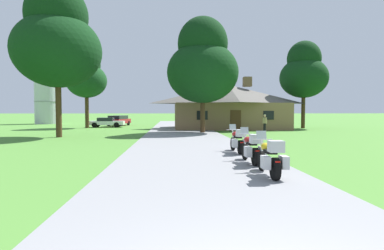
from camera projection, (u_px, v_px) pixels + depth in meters
ground_plane at (185, 138)px, 22.67m from camera, size 500.00×500.00×0.00m
asphalt_driveway at (186, 141)px, 20.68m from camera, size 6.40×80.00×0.06m
motorcycle_yellow_nearest_to_camera at (270, 158)px, 9.11m from camera, size 0.73×2.08×1.30m
motorcycle_red_second_in_row at (252, 149)px, 11.42m from camera, size 0.73×2.08×1.30m
motorcycle_red_farthest_in_row at (238, 141)px, 14.32m from camera, size 0.76×2.08×1.30m
stone_lodge at (228, 106)px, 35.38m from camera, size 12.90×8.70×5.91m
bystander_tan_shirt_near_lodge at (265, 122)px, 28.81m from camera, size 0.32×0.53×1.69m
tree_right_of_lodge at (304, 72)px, 35.98m from camera, size 5.50×5.50×10.16m
tree_by_lodge_front at (203, 64)px, 28.01m from camera, size 6.48×6.48×10.52m
tree_left_near at (57, 40)px, 23.36m from camera, size 6.55×6.55×11.65m
tree_left_far at (86, 76)px, 36.43m from camera, size 4.72×4.72×9.25m
metal_silo_distant at (47, 99)px, 48.65m from camera, size 3.83×3.83×7.90m
parked_red_suv_far_left at (119, 120)px, 42.25m from camera, size 2.79×4.89×1.40m
parked_white_sedan_far_left at (107, 122)px, 38.20m from camera, size 4.23×1.97×1.20m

